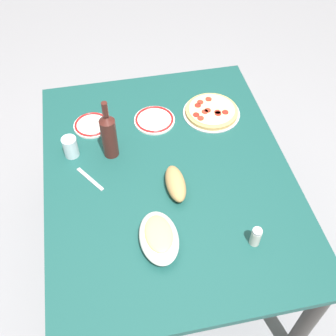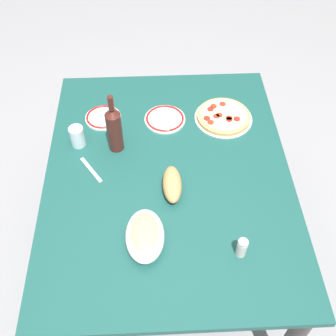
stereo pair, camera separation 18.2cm
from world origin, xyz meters
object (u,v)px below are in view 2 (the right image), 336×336
Objects in this scene: side_plate_near at (103,117)px; water_glass at (77,136)px; spice_shaker at (242,248)px; side_plate_far at (164,119)px; baked_pasta_dish at (145,235)px; bread_loaf at (172,184)px; pepperoni_pizza at (223,117)px; dining_table at (168,186)px; wine_bottle at (114,128)px.

water_glass is at bearing 148.43° from side_plate_near.
side_plate_near is 0.96m from spice_shaker.
water_glass is 0.43m from side_plate_far.
baked_pasta_dish is 0.61m from water_glass.
spice_shaker is (-0.32, -0.24, 0.01)m from bread_loaf.
pepperoni_pizza is at bearing -92.67° from side_plate_near.
side_plate_far is 0.43m from bread_loaf.
side_plate_far is at bearing -94.69° from side_plate_near.
water_glass reaches higher than side_plate_near.
spice_shaker reaches higher than dining_table.
side_plate_far is 2.31× the size of spice_shaker.
spice_shaker is at bearing -142.40° from bread_loaf.
spice_shaker reaches higher than baked_pasta_dish.
dining_table is 7.82× the size of side_plate_near.
water_glass is at bearing 64.88° from dining_table.
pepperoni_pizza is 0.59m from side_plate_near.
pepperoni_pizza reaches higher than side_plate_far.
pepperoni_pizza is at bearing -2.49° from spice_shaker.
pepperoni_pizza is 1.42× the size of side_plate_far.
water_glass is 0.57× the size of side_plate_near.
spice_shaker is at bearing -132.22° from water_glass.
side_plate_near is (0.36, 0.30, 0.11)m from dining_table.
side_plate_near is (0.70, 0.20, -0.03)m from baked_pasta_dish.
side_plate_near is at bearing 40.19° from dining_table.
baked_pasta_dish is at bearing -165.74° from wine_bottle.
dining_table is at bearing 31.91° from spice_shaker.
baked_pasta_dish is (-0.34, 0.10, 0.14)m from dining_table.
pepperoni_pizza is (0.33, -0.29, 0.11)m from dining_table.
wine_bottle is at bearing -99.27° from water_glass.
baked_pasta_dish is at bearing 149.69° from pepperoni_pizza.
dining_table is 6.88× the size of side_plate_far.
side_plate_far is (0.00, 0.29, -0.01)m from pepperoni_pizza.
water_glass is at bearing 29.89° from baked_pasta_dish.
baked_pasta_dish is 1.36× the size of side_plate_near.
pepperoni_pizza is 0.78m from baked_pasta_dish.
spice_shaker is (-0.41, -0.26, 0.14)m from dining_table.
dining_table is at bearing -179.57° from side_plate_far.
spice_shaker is (-0.74, 0.03, 0.03)m from pepperoni_pizza.
pepperoni_pizza reaches higher than side_plate_near.
baked_pasta_dish is 1.19× the size of side_plate_far.
spice_shaker is at bearing -144.01° from side_plate_near.
side_plate_far is at bearing -70.44° from water_glass.
baked_pasta_dish reaches higher than pepperoni_pizza.
side_plate_near is at bearing 20.36° from wine_bottle.
baked_pasta_dish is at bearing 171.46° from side_plate_far.
wine_bottle is 0.76m from spice_shaker.
water_glass is at bearing 109.56° from side_plate_far.
spice_shaker is at bearing -101.49° from baked_pasta_dish.
side_plate_near is 0.56m from bread_loaf.
side_plate_near is at bearing 85.31° from side_plate_far.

